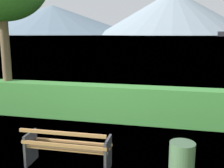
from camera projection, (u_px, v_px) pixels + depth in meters
The scene contains 6 objects.
ground_plane at pixel (69, 166), 5.41m from camera, with size 1400.00×1400.00×0.00m, color olive.
water_surface at pixel (171, 36), 301.56m from camera, with size 620.00×620.00×0.00m, color #6B8EA3.
park_bench at pixel (67, 148), 5.27m from camera, with size 1.75×0.60×0.87m.
hedge_row at pixel (105, 103), 8.20m from camera, with size 7.90×0.63×1.12m, color #387A33.
trash_bin at pixel (181, 166), 4.57m from camera, with size 0.44×0.44×0.85m, color #385138.
distant_hills at pixel (156, 16), 561.79m from camera, with size 883.46×402.61×88.48m.
Camera 1 is at (1.98, -4.67, 2.68)m, focal length 42.11 mm.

